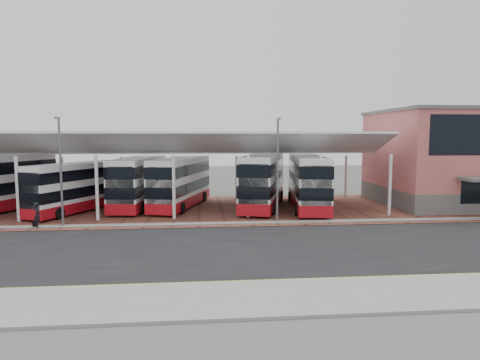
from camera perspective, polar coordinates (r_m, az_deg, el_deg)
The scene contains 18 objects.
ground at distance 26.94m, azimuth 3.16°, elevation -8.54°, with size 140.00×140.00×0.00m, color #4D504B.
road at distance 25.98m, azimuth 3.49°, elevation -9.06°, with size 120.00×14.00×0.02m, color black.
forecourt at distance 39.81m, azimuth 3.23°, elevation -3.79°, with size 72.00×16.00×0.06m, color brown.
sidewalk at distance 18.48m, azimuth 7.45°, elevation -15.19°, with size 120.00×4.00×0.14m, color gray.
north_kerb at distance 32.91m, azimuth 1.55°, elevation -5.75°, with size 120.00×0.80×0.14m, color gray.
yellow_line_near at distance 20.33m, azimuth 6.17°, elevation -13.32°, with size 120.00×0.12×0.01m, color yellow.
yellow_line_far at distance 20.61m, azimuth 6.00°, elevation -13.05°, with size 120.00×0.12×0.01m, color yellow.
canopy at distance 39.80m, azimuth -8.43°, elevation 4.50°, with size 37.00×11.63×7.07m.
terminal at distance 48.03m, azimuth 28.73°, elevation 2.71°, with size 18.40×14.40×9.25m.
lamp_west at distance 33.71m, azimuth -22.81°, elevation 1.43°, with size 0.16×0.90×8.07m.
lamp_east at distance 32.70m, azimuth 5.03°, elevation 1.74°, with size 0.16×0.90×8.07m.
bus_1 at distance 40.27m, azimuth -21.05°, elevation -0.94°, with size 6.68×10.46×4.31m.
bus_2 at distance 41.26m, azimuth -13.31°, elevation -0.31°, with size 4.16×11.56×4.66m.
bus_3 at distance 40.53m, azimuth -7.90°, elevation -0.34°, with size 5.56×11.52×4.63m.
bus_4 at distance 39.98m, azimuth 3.10°, elevation -0.16°, with size 5.96×12.25×4.93m.
bus_5 at distance 39.77m, azimuth 9.03°, elevation -0.33°, with size 4.24×11.99×4.83m.
pedestrian at distance 34.39m, azimuth -25.41°, elevation -4.25°, with size 0.68×0.45×1.87m, color black.
suitcase at distance 34.65m, azimuth -25.65°, elevation -5.29°, with size 0.33×0.23×0.56m, color black.
Camera 1 is at (-3.91, -25.80, 6.69)m, focal length 32.00 mm.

